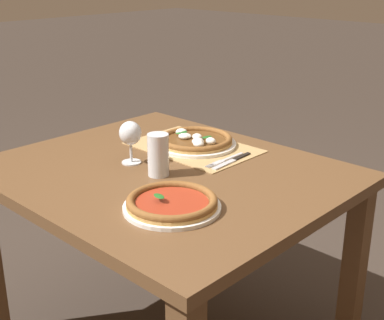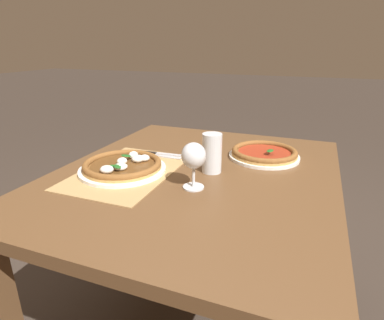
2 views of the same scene
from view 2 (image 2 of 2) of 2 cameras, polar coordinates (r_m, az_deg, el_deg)
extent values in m
cube|color=brown|center=(1.20, 0.74, -2.98)|extent=(1.17, 1.00, 0.04)
cube|color=brown|center=(1.95, -6.03, -5.50)|extent=(0.07, 0.07, 0.70)
cube|color=brown|center=(1.77, 20.56, -9.59)|extent=(0.07, 0.07, 0.70)
cube|color=#A88451|center=(1.21, -11.35, -1.98)|extent=(0.48, 0.32, 0.00)
cylinder|color=white|center=(1.21, -12.21, -1.61)|extent=(0.32, 0.32, 0.01)
cylinder|color=tan|center=(1.21, -12.25, -1.13)|extent=(0.29, 0.29, 0.01)
torus|color=brown|center=(1.21, -12.28, -0.69)|extent=(0.29, 0.29, 0.02)
cylinder|color=brown|center=(1.21, -12.27, -0.84)|extent=(0.23, 0.23, 0.00)
ellipsoid|color=silver|center=(1.21, -12.34, -0.21)|extent=(0.04, 0.04, 0.03)
ellipsoid|color=silver|center=(1.23, -8.46, 0.35)|extent=(0.04, 0.04, 0.03)
ellipsoid|color=silver|center=(1.14, -14.92, -1.64)|extent=(0.05, 0.05, 0.03)
ellipsoid|color=silver|center=(1.27, -10.39, 0.89)|extent=(0.04, 0.03, 0.03)
ellipsoid|color=silver|center=(1.16, -12.40, -1.19)|extent=(0.05, 0.04, 0.02)
ellipsoid|color=silver|center=(1.22, -9.61, 0.22)|extent=(0.05, 0.05, 0.03)
ellipsoid|color=silver|center=(1.17, -12.79, -1.16)|extent=(0.05, 0.04, 0.02)
ellipsoid|color=#1E5B1E|center=(1.15, -14.49, -1.17)|extent=(0.05, 0.03, 0.00)
ellipsoid|color=#1E5B1E|center=(1.25, -11.67, 0.76)|extent=(0.03, 0.05, 0.00)
ellipsoid|color=#1E5B1E|center=(1.15, -13.12, -1.10)|extent=(0.05, 0.05, 0.00)
cylinder|color=white|center=(1.36, 12.67, 0.65)|extent=(0.29, 0.29, 0.01)
cylinder|color=tan|center=(1.36, 12.71, 1.08)|extent=(0.27, 0.27, 0.01)
torus|color=brown|center=(1.36, 12.74, 1.48)|extent=(0.27, 0.27, 0.02)
cylinder|color=maroon|center=(1.36, 12.73, 1.34)|extent=(0.21, 0.21, 0.00)
ellipsoid|color=#1E5B1E|center=(1.33, 13.72, 1.62)|extent=(0.05, 0.03, 0.00)
cylinder|color=silver|center=(1.06, 0.26, -4.83)|extent=(0.07, 0.07, 0.00)
cylinder|color=silver|center=(1.04, 0.27, -3.08)|extent=(0.01, 0.01, 0.06)
ellipsoid|color=silver|center=(1.02, 0.27, 0.80)|extent=(0.08, 0.08, 0.08)
ellipsoid|color=#AD5B14|center=(1.02, 0.27, 0.26)|extent=(0.07, 0.07, 0.05)
cylinder|color=silver|center=(1.17, 3.57, 1.24)|extent=(0.07, 0.07, 0.15)
cylinder|color=black|center=(1.17, 3.55, 0.57)|extent=(0.07, 0.07, 0.12)
cylinder|color=silver|center=(1.15, 3.62, 3.66)|extent=(0.07, 0.07, 0.02)
cube|color=#B7B7BC|center=(1.37, -7.54, 0.99)|extent=(0.01, 0.12, 0.00)
cube|color=#B7B7BC|center=(1.33, -4.49, 0.61)|extent=(0.02, 0.05, 0.00)
cylinder|color=#B7B7BC|center=(1.31, -2.97, 0.27)|extent=(0.00, 0.04, 0.00)
cylinder|color=#B7B7BC|center=(1.31, -2.87, 0.35)|extent=(0.00, 0.04, 0.00)
cylinder|color=#B7B7BC|center=(1.32, -2.76, 0.43)|extent=(0.00, 0.04, 0.00)
cylinder|color=#B7B7BC|center=(1.32, -2.66, 0.52)|extent=(0.00, 0.04, 0.00)
cube|color=black|center=(1.40, -8.11, 1.39)|extent=(0.02, 0.10, 0.01)
cube|color=#B7B7BC|center=(1.36, -4.00, 0.97)|extent=(0.03, 0.12, 0.00)
camera|label=1|loc=(2.45, 43.60, 20.27)|focal=50.00mm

